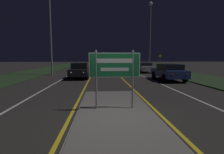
{
  "coord_description": "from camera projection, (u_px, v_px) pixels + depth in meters",
  "views": [
    {
      "loc": [
        -0.54,
        -5.75,
        2.06
      ],
      "look_at": [
        0.0,
        2.35,
        1.16
      ],
      "focal_mm": 28.0,
      "sensor_mm": 36.0,
      "label": 1
    }
  ],
  "objects": [
    {
      "name": "warning_sign",
      "position": [
        160.0,
        60.0,
        29.01
      ],
      "size": [
        0.6,
        0.06,
        2.54
      ],
      "color": "gray",
      "rests_on": "verge_right"
    },
    {
      "name": "edge_line_white_right",
      "position": [
        144.0,
        69.0,
        31.23
      ],
      "size": [
        0.1,
        70.0,
        0.01
      ],
      "color": "silver",
      "rests_on": "ground_plane"
    },
    {
      "name": "car_receding_0",
      "position": [
        168.0,
        72.0,
        15.82
      ],
      "size": [
        2.0,
        4.66,
        1.48
      ],
      "color": "navy",
      "rests_on": "ground_plane"
    },
    {
      "name": "verge_left",
      "position": [
        38.0,
        72.0,
        25.16
      ],
      "size": [
        5.0,
        100.0,
        0.08
      ],
      "color": "#23381E",
      "rests_on": "ground_plane"
    },
    {
      "name": "lane_line_white_right",
      "position": [
        127.0,
        69.0,
        31.03
      ],
      "size": [
        0.12,
        70.0,
        0.01
      ],
      "color": "silver",
      "rests_on": "ground_plane"
    },
    {
      "name": "median_island",
      "position": [
        115.0,
        110.0,
        6.8
      ],
      "size": [
        2.84,
        7.02,
        0.1
      ],
      "color": "#999993",
      "rests_on": "ground_plane"
    },
    {
      "name": "ground_plane",
      "position": [
        117.0,
        118.0,
        5.96
      ],
      "size": [
        160.0,
        160.0,
        0.0
      ],
      "primitive_type": "plane",
      "color": "#282623"
    },
    {
      "name": "car_approaching_0",
      "position": [
        80.0,
        70.0,
        17.39
      ],
      "size": [
        1.87,
        4.16,
        1.53
      ],
      "color": "black",
      "rests_on": "ground_plane"
    },
    {
      "name": "lane_line_white_left",
      "position": [
        79.0,
        69.0,
        30.48
      ],
      "size": [
        0.12,
        70.0,
        0.01
      ],
      "color": "silver",
      "rests_on": "ground_plane"
    },
    {
      "name": "car_receding_2",
      "position": [
        129.0,
        63.0,
        37.76
      ],
      "size": [
        1.98,
        4.46,
        1.51
      ],
      "color": "black",
      "rests_on": "ground_plane"
    },
    {
      "name": "streetlight_right_near",
      "position": [
        150.0,
        27.0,
        25.11
      ],
      "size": [
        0.54,
        0.54,
        9.92
      ],
      "color": "gray",
      "rests_on": "ground_plane"
    },
    {
      "name": "car_receding_3",
      "position": [
        111.0,
        62.0,
        49.61
      ],
      "size": [
        1.93,
        4.11,
        1.5
      ],
      "color": "black",
      "rests_on": "ground_plane"
    },
    {
      "name": "centre_line_yellow_right",
      "position": [
        113.0,
        69.0,
        30.86
      ],
      "size": [
        0.12,
        70.0,
        0.01
      ],
      "color": "gold",
      "rests_on": "ground_plane"
    },
    {
      "name": "edge_line_white_left",
      "position": [
        62.0,
        69.0,
        30.28
      ],
      "size": [
        0.1,
        70.0,
        0.01
      ],
      "color": "silver",
      "rests_on": "ground_plane"
    },
    {
      "name": "centre_line_yellow_left",
      "position": [
        94.0,
        69.0,
        30.65
      ],
      "size": [
        0.12,
        70.0,
        0.01
      ],
      "color": "gold",
      "rests_on": "ground_plane"
    },
    {
      "name": "car_receding_1",
      "position": [
        144.0,
        67.0,
        24.55
      ],
      "size": [
        1.86,
        4.82,
        1.33
      ],
      "color": "#B7B7BC",
      "rests_on": "ground_plane"
    },
    {
      "name": "highway_sign",
      "position": [
        115.0,
        68.0,
        6.61
      ],
      "size": [
        1.94,
        0.07,
        2.24
      ],
      "color": "gray",
      "rests_on": "median_island"
    },
    {
      "name": "streetlight_left_near",
      "position": [
        50.0,
        20.0,
        19.46
      ],
      "size": [
        0.49,
        0.49,
        10.18
      ],
      "color": "gray",
      "rests_on": "ground_plane"
    },
    {
      "name": "verge_right",
      "position": [
        167.0,
        71.0,
        26.42
      ],
      "size": [
        5.0,
        100.0,
        0.08
      ],
      "color": "#23381E",
      "rests_on": "ground_plane"
    }
  ]
}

